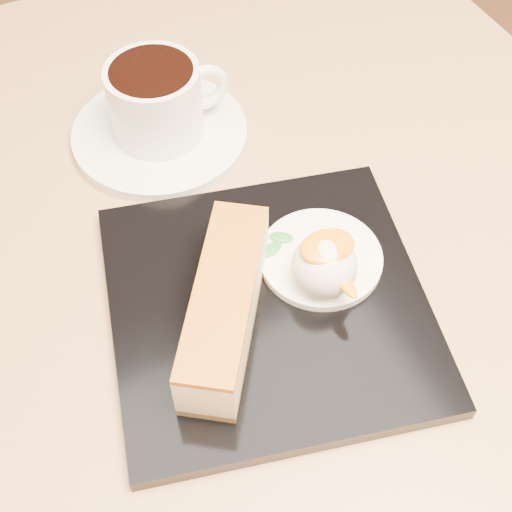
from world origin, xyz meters
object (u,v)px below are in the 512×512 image
dessert_plate (268,305)px  ice_cream_scoop (324,266)px  coffee_cup (157,99)px  cheesecake (225,306)px  table (200,372)px  saucer (160,134)px

dessert_plate → ice_cream_scoop: 0.05m
coffee_cup → cheesecake: bearing=-96.5°
table → cheesecake: size_ratio=5.81×
cheesecake → coffee_cup: bearing=25.8°
ice_cream_scoop → coffee_cup: 0.21m
cheesecake → saucer: size_ratio=0.92×
dessert_plate → cheesecake: 0.05m
coffee_cup → table: bearing=-102.2°
ice_cream_scoop → dessert_plate: bearing=172.9°
cheesecake → saucer: 0.21m
saucer → dessert_plate: bearing=-88.3°
table → cheesecake: 0.20m
table → cheesecake: cheesecake is taller
dessert_plate → saucer: (-0.01, 0.20, -0.00)m
ice_cream_scoop → coffee_cup: (-0.04, 0.20, 0.01)m
table → saucer: size_ratio=5.33×
dessert_plate → saucer: dessert_plate is taller
table → saucer: bearing=76.3°
table → cheesecake: bearing=-84.6°
ice_cream_scoop → saucer: (-0.05, 0.20, -0.03)m
table → coffee_cup: size_ratio=7.75×
table → cheesecake: (0.01, -0.06, 0.19)m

